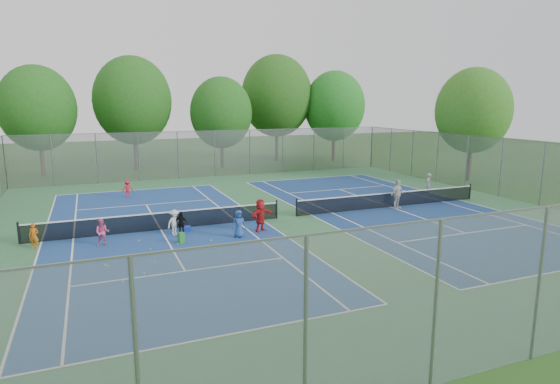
# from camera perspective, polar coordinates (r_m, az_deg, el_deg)

# --- Properties ---
(ground) EXTENTS (120.00, 120.00, 0.00)m
(ground) POSITION_cam_1_polar(r_m,az_deg,el_deg) (26.56, 0.82, -3.14)
(ground) COLOR #245019
(ground) RESTS_ON ground
(court_pad) EXTENTS (32.00, 32.00, 0.01)m
(court_pad) POSITION_cam_1_polar(r_m,az_deg,el_deg) (26.56, 0.82, -3.12)
(court_pad) COLOR #31683F
(court_pad) RESTS_ON ground
(court_left) EXTENTS (10.97, 23.77, 0.01)m
(court_left) POSITION_cam_1_polar(r_m,az_deg,el_deg) (24.76, -14.31, -4.50)
(court_left) COLOR navy
(court_left) RESTS_ON court_pad
(court_right) EXTENTS (10.97, 23.77, 0.01)m
(court_right) POSITION_cam_1_polar(r_m,az_deg,el_deg) (29.92, 13.26, -1.78)
(court_right) COLOR navy
(court_right) RESTS_ON court_pad
(net_left) EXTENTS (12.87, 0.10, 0.91)m
(net_left) POSITION_cam_1_polar(r_m,az_deg,el_deg) (24.65, -14.36, -3.51)
(net_left) COLOR black
(net_left) RESTS_ON ground
(net_right) EXTENTS (12.87, 0.10, 0.91)m
(net_right) POSITION_cam_1_polar(r_m,az_deg,el_deg) (29.83, 13.29, -0.96)
(net_right) COLOR black
(net_right) RESTS_ON ground
(fence_north) EXTENTS (32.00, 0.10, 4.00)m
(fence_north) POSITION_cam_1_polar(r_m,az_deg,el_deg) (41.20, -7.94, 4.64)
(fence_north) COLOR gray
(fence_north) RESTS_ON ground
(fence_south) EXTENTS (32.00, 0.10, 4.00)m
(fence_south) POSITION_cam_1_polar(r_m,az_deg,el_deg) (13.46, 29.00, -9.91)
(fence_south) COLOR gray
(fence_south) RESTS_ON ground
(fence_east) EXTENTS (0.10, 32.00, 4.00)m
(fence_east) POSITION_cam_1_polar(r_m,az_deg,el_deg) (35.53, 25.34, 2.69)
(fence_east) COLOR gray
(fence_east) RESTS_ON ground
(tree_nw) EXTENTS (6.40, 6.40, 9.58)m
(tree_nw) POSITION_cam_1_polar(r_m,az_deg,el_deg) (45.87, -27.48, 9.04)
(tree_nw) COLOR #443326
(tree_nw) RESTS_ON ground
(tree_nl) EXTENTS (7.20, 7.20, 10.69)m
(tree_nl) POSITION_cam_1_polar(r_m,az_deg,el_deg) (46.88, -17.52, 10.57)
(tree_nl) COLOR #443326
(tree_nl) RESTS_ON ground
(tree_nc) EXTENTS (6.00, 6.00, 8.85)m
(tree_nc) POSITION_cam_1_polar(r_m,az_deg,el_deg) (46.32, -7.18, 9.56)
(tree_nc) COLOR #443326
(tree_nc) RESTS_ON ground
(tree_nr) EXTENTS (7.60, 7.60, 11.42)m
(tree_nr) POSITION_cam_1_polar(r_m,az_deg,el_deg) (51.38, -0.42, 11.62)
(tree_nr) COLOR #443326
(tree_nr) RESTS_ON ground
(tree_ne) EXTENTS (6.60, 6.60, 9.77)m
(tree_ne) POSITION_cam_1_polar(r_m,az_deg,el_deg) (52.13, 6.66, 10.36)
(tree_ne) COLOR #443326
(tree_ne) RESTS_ON ground
(tree_side_e) EXTENTS (6.00, 6.00, 9.20)m
(tree_side_e) POSITION_cam_1_polar(r_m,az_deg,el_deg) (41.58, 22.49, 9.15)
(tree_side_e) COLOR #443326
(tree_side_e) RESTS_ON ground
(ball_crate) EXTENTS (0.35, 0.35, 0.26)m
(ball_crate) POSITION_cam_1_polar(r_m,az_deg,el_deg) (24.24, -11.21, -4.42)
(ball_crate) COLOR blue
(ball_crate) RESTS_ON ground
(ball_hopper) EXTENTS (0.33, 0.33, 0.52)m
(ball_hopper) POSITION_cam_1_polar(r_m,az_deg,el_deg) (22.23, -11.96, -5.51)
(ball_hopper) COLOR #258B2E
(ball_hopper) RESTS_ON ground
(student_a) EXTENTS (0.49, 0.39, 1.16)m
(student_a) POSITION_cam_1_polar(r_m,az_deg,el_deg) (23.64, -27.81, -4.77)
(student_a) COLOR #C85E12
(student_a) RESTS_ON ground
(student_b) EXTENTS (0.72, 0.62, 1.27)m
(student_b) POSITION_cam_1_polar(r_m,az_deg,el_deg) (22.78, -20.85, -4.62)
(student_b) COLOR #D95485
(student_b) RESTS_ON ground
(student_c) EXTENTS (0.95, 0.80, 1.28)m
(student_c) POSITION_cam_1_polar(r_m,az_deg,el_deg) (23.56, -12.72, -3.65)
(student_c) COLOR silver
(student_c) RESTS_ON ground
(student_d) EXTENTS (0.74, 0.57, 1.17)m
(student_d) POSITION_cam_1_polar(r_m,az_deg,el_deg) (23.57, -11.99, -3.75)
(student_d) COLOR black
(student_d) RESTS_ON ground
(student_e) EXTENTS (0.68, 0.46, 1.35)m
(student_e) POSITION_cam_1_polar(r_m,az_deg,el_deg) (22.65, -5.04, -3.90)
(student_e) COLOR #264C8D
(student_e) RESTS_ON ground
(student_f) EXTENTS (1.60, 1.16, 1.67)m
(student_f) POSITION_cam_1_polar(r_m,az_deg,el_deg) (23.59, -2.38, -2.87)
(student_f) COLOR red
(student_f) RESTS_ON ground
(child_far_baseline) EXTENTS (0.80, 0.51, 1.18)m
(child_far_baseline) POSITION_cam_1_polar(r_m,az_deg,el_deg) (33.72, -18.09, 0.39)
(child_far_baseline) COLOR red
(child_far_baseline) RESTS_ON ground
(instructor) EXTENTS (0.66, 0.59, 1.52)m
(instructor) POSITION_cam_1_polar(r_m,az_deg,el_deg) (34.47, 17.59, 0.92)
(instructor) COLOR #949497
(instructor) RESTS_ON ground
(teen_court_b) EXTENTS (1.13, 0.71, 1.80)m
(teen_court_b) POSITION_cam_1_polar(r_m,az_deg,el_deg) (29.50, 14.10, -0.26)
(teen_court_b) COLOR silver
(teen_court_b) RESTS_ON ground
(tennis_ball_0) EXTENTS (0.07, 0.07, 0.07)m
(tennis_ball_0) POSITION_cam_1_polar(r_m,az_deg,el_deg) (18.77, -16.19, -9.56)
(tennis_ball_0) COLOR #D0DE33
(tennis_ball_0) RESTS_ON ground
(tennis_ball_1) EXTENTS (0.07, 0.07, 0.07)m
(tennis_ball_1) POSITION_cam_1_polar(r_m,az_deg,el_deg) (20.03, -20.22, -8.49)
(tennis_ball_1) COLOR #AEC62E
(tennis_ball_1) RESTS_ON ground
(tennis_ball_2) EXTENTS (0.07, 0.07, 0.07)m
(tennis_ball_2) POSITION_cam_1_polar(r_m,az_deg,el_deg) (19.45, 0.04, -8.38)
(tennis_ball_2) COLOR #C5E134
(tennis_ball_2) RESTS_ON ground
(tennis_ball_3) EXTENTS (0.07, 0.07, 0.07)m
(tennis_ball_3) POSITION_cam_1_polar(r_m,az_deg,el_deg) (22.10, -12.36, -6.24)
(tennis_ball_3) COLOR #ADCC2F
(tennis_ball_3) RESTS_ON ground
(tennis_ball_4) EXTENTS (0.07, 0.07, 0.07)m
(tennis_ball_4) POSITION_cam_1_polar(r_m,az_deg,el_deg) (23.91, -5.34, -4.71)
(tennis_ball_4) COLOR gold
(tennis_ball_4) RESTS_ON ground
(tennis_ball_5) EXTENTS (0.07, 0.07, 0.07)m
(tennis_ball_5) POSITION_cam_1_polar(r_m,az_deg,el_deg) (19.91, -15.05, -8.30)
(tennis_ball_5) COLOR gold
(tennis_ball_5) RESTS_ON ground
(tennis_ball_6) EXTENTS (0.07, 0.07, 0.07)m
(tennis_ball_6) POSITION_cam_1_polar(r_m,az_deg,el_deg) (20.18, -20.51, -8.37)
(tennis_ball_6) COLOR #CDF037
(tennis_ball_6) RESTS_ON ground
(tennis_ball_7) EXTENTS (0.07, 0.07, 0.07)m
(tennis_ball_7) POSITION_cam_1_polar(r_m,az_deg,el_deg) (22.34, -8.40, -5.91)
(tennis_ball_7) COLOR #C6DB33
(tennis_ball_7) RESTS_ON ground
(tennis_ball_8) EXTENTS (0.07, 0.07, 0.07)m
(tennis_ball_8) POSITION_cam_1_polar(r_m,az_deg,el_deg) (21.61, -15.51, -6.78)
(tennis_ball_8) COLOR #ACC32D
(tennis_ball_8) RESTS_ON ground
(tennis_ball_9) EXTENTS (0.07, 0.07, 0.07)m
(tennis_ball_9) POSITION_cam_1_polar(r_m,az_deg,el_deg) (23.05, -16.77, -5.73)
(tennis_ball_9) COLOR #CDE836
(tennis_ball_9) RESTS_ON ground
(tennis_ball_10) EXTENTS (0.07, 0.07, 0.07)m
(tennis_ball_10) POSITION_cam_1_polar(r_m,az_deg,el_deg) (18.19, -18.61, -10.37)
(tennis_ball_10) COLOR #CBD932
(tennis_ball_10) RESTS_ON ground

